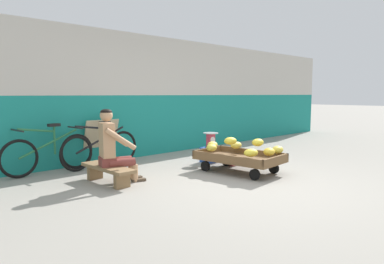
# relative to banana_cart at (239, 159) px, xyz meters

# --- Properties ---
(ground_plane) EXTENTS (80.00, 80.00, 0.00)m
(ground_plane) POSITION_rel_banana_cart_xyz_m (-0.70, -0.62, -0.24)
(ground_plane) COLOR gray
(back_wall) EXTENTS (16.00, 0.30, 2.63)m
(back_wall) POSITION_rel_banana_cart_xyz_m (-0.70, 2.61, 1.08)
(back_wall) COLOR #19847A
(back_wall) RESTS_ON ground
(banana_cart) EXTENTS (0.96, 1.51, 0.36)m
(banana_cart) POSITION_rel_banana_cart_xyz_m (0.00, 0.00, 0.00)
(banana_cart) COLOR brown
(banana_cart) RESTS_ON ground
(banana_pile) EXTENTS (0.91, 1.41, 0.25)m
(banana_pile) POSITION_rel_banana_cart_xyz_m (0.01, -0.06, 0.22)
(banana_pile) COLOR yellow
(banana_pile) RESTS_ON banana_cart
(low_bench) EXTENTS (0.31, 1.10, 0.27)m
(low_bench) POSITION_rel_banana_cart_xyz_m (-2.05, 0.92, -0.04)
(low_bench) COLOR olive
(low_bench) RESTS_ON ground
(vendor_seated) EXTENTS (0.73, 0.60, 1.14)m
(vendor_seated) POSITION_rel_banana_cart_xyz_m (-1.97, 0.89, 0.33)
(vendor_seated) COLOR tan
(vendor_seated) RESTS_ON ground
(plastic_crate) EXTENTS (0.36, 0.28, 0.30)m
(plastic_crate) POSITION_rel_banana_cart_xyz_m (0.34, 1.00, -0.09)
(plastic_crate) COLOR #234CA8
(plastic_crate) RESTS_ON ground
(weighing_scale) EXTENTS (0.30, 0.30, 0.29)m
(weighing_scale) POSITION_rel_banana_cart_xyz_m (0.34, 1.00, 0.21)
(weighing_scale) COLOR #28282D
(weighing_scale) RESTS_ON plastic_crate
(bicycle_near_left) EXTENTS (1.66, 0.48, 0.86)m
(bicycle_near_left) POSITION_rel_banana_cart_xyz_m (-2.41, 2.23, 0.11)
(bicycle_near_left) COLOR black
(bicycle_near_left) RESTS_ON ground
(bicycle_far_left) EXTENTS (1.66, 0.48, 0.86)m
(bicycle_far_left) POSITION_rel_banana_cart_xyz_m (-1.51, 2.08, 0.11)
(bicycle_far_left) COLOR black
(bicycle_far_left) RESTS_ON ground
(sign_board) EXTENTS (0.70, 0.28, 0.87)m
(sign_board) POSITION_rel_banana_cart_xyz_m (-1.31, 2.44, 0.19)
(sign_board) COLOR #C6B289
(sign_board) RESTS_ON ground
(shopping_bag) EXTENTS (0.18, 0.12, 0.24)m
(shopping_bag) POSITION_rel_banana_cart_xyz_m (0.40, 0.46, -0.12)
(shopping_bag) COLOR #D13D4C
(shopping_bag) RESTS_ON ground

